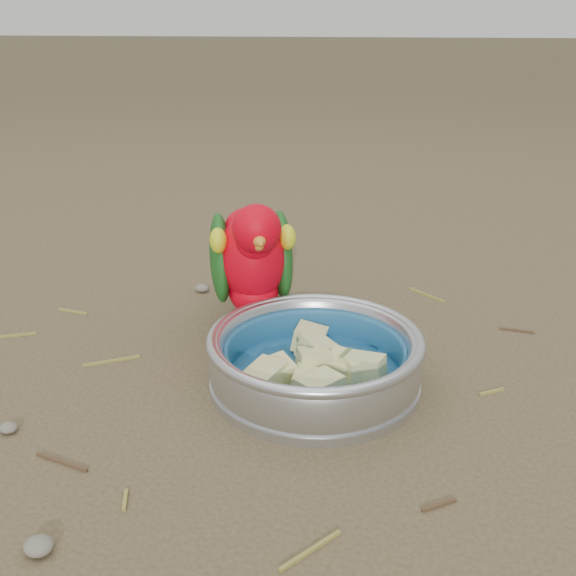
% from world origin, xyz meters
% --- Properties ---
extents(ground, '(60.00, 60.00, 0.00)m').
position_xyz_m(ground, '(0.00, 0.00, 0.00)').
color(ground, brown).
extents(food_bowl, '(0.23, 0.23, 0.02)m').
position_xyz_m(food_bowl, '(0.05, 0.10, 0.01)').
color(food_bowl, '#B2B2BA').
rests_on(food_bowl, ground).
extents(bowl_wall, '(0.23, 0.23, 0.04)m').
position_xyz_m(bowl_wall, '(0.05, 0.10, 0.04)').
color(bowl_wall, '#B2B2BA').
rests_on(bowl_wall, food_bowl).
extents(fruit_wedges, '(0.14, 0.14, 0.03)m').
position_xyz_m(fruit_wedges, '(0.05, 0.10, 0.03)').
color(fruit_wedges, '#D9D389').
rests_on(fruit_wedges, food_bowl).
extents(lory_parrot, '(0.20, 0.24, 0.17)m').
position_xyz_m(lory_parrot, '(-0.07, 0.19, 0.09)').
color(lory_parrot, red).
rests_on(lory_parrot, ground).
extents(ground_debris, '(0.90, 0.80, 0.01)m').
position_xyz_m(ground_debris, '(0.03, 0.04, 0.00)').
color(ground_debris, olive).
rests_on(ground_debris, ground).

